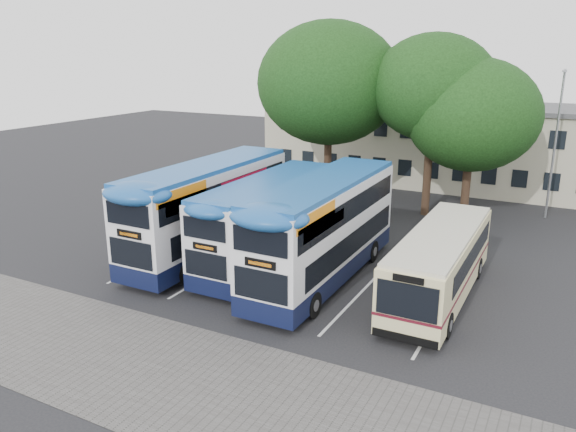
% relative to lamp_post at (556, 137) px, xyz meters
% --- Properties ---
extents(ground, '(120.00, 120.00, 0.00)m').
position_rel_lamp_post_xyz_m(ground, '(-6.00, -19.97, -5.08)').
color(ground, black).
rests_on(ground, ground).
extents(paving_strip, '(40.00, 6.00, 0.01)m').
position_rel_lamp_post_xyz_m(paving_strip, '(-8.00, -24.97, -5.08)').
color(paving_strip, '#595654').
rests_on(paving_strip, ground).
extents(bay_lines, '(14.12, 11.00, 0.01)m').
position_rel_lamp_post_xyz_m(bay_lines, '(-9.75, -14.97, -5.08)').
color(bay_lines, silver).
rests_on(bay_lines, ground).
extents(depot_building, '(32.40, 8.40, 6.20)m').
position_rel_lamp_post_xyz_m(depot_building, '(-6.00, 7.02, -1.93)').
color(depot_building, '#C0B99A').
rests_on(depot_building, ground).
extents(lamp_post, '(0.25, 1.05, 9.06)m').
position_rel_lamp_post_xyz_m(lamp_post, '(0.00, 0.00, 0.00)').
color(lamp_post, gray).
rests_on(lamp_post, ground).
extents(tree_left, '(9.39, 9.39, 12.04)m').
position_rel_lamp_post_xyz_m(tree_left, '(-13.65, -2.97, 2.96)').
color(tree_left, black).
rests_on(tree_left, ground).
extents(tree_mid, '(7.56, 7.56, 11.18)m').
position_rel_lamp_post_xyz_m(tree_mid, '(-6.91, -2.76, 2.86)').
color(tree_mid, black).
rests_on(tree_mid, ground).
extents(tree_right, '(7.81, 7.81, 9.78)m').
position_rel_lamp_post_xyz_m(tree_right, '(-4.47, -2.92, 1.37)').
color(tree_right, black).
rests_on(tree_right, ground).
extents(bus_dd_left, '(2.75, 11.35, 4.73)m').
position_rel_lamp_post_xyz_m(bus_dd_left, '(-14.83, -15.09, -2.48)').
color(bus_dd_left, '#0D1333').
rests_on(bus_dd_left, ground).
extents(bus_dd_mid, '(2.47, 10.19, 4.24)m').
position_rel_lamp_post_xyz_m(bus_dd_mid, '(-11.57, -14.87, -2.75)').
color(bus_dd_mid, '#0D1333').
rests_on(bus_dd_mid, ground).
extents(bus_dd_right, '(2.73, 11.24, 4.68)m').
position_rel_lamp_post_xyz_m(bus_dd_right, '(-8.33, -15.44, -2.50)').
color(bus_dd_right, '#0D1333').
rests_on(bus_dd_right, ground).
extents(bus_single, '(2.51, 9.88, 2.94)m').
position_rel_lamp_post_xyz_m(bus_single, '(-3.21, -14.91, -3.42)').
color(bus_single, beige).
rests_on(bus_single, ground).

